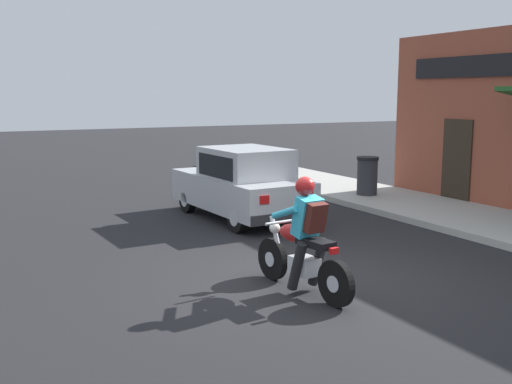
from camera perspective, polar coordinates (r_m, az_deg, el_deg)
name	(u,v)px	position (r m, az deg, el deg)	size (l,w,h in m)	color
ground_plane	(313,280)	(8.93, 5.40, -8.39)	(80.00, 80.00, 0.00)	black
sidewalk_curb	(431,209)	(14.42, 16.30, -1.61)	(2.60, 22.00, 0.14)	#ADAAA3
motorcycle_with_rider	(303,245)	(8.22, 4.54, -5.03)	(0.61, 2.02, 1.62)	black
car_hatchback	(241,184)	(13.05, -1.40, 0.75)	(1.80, 3.85, 1.57)	black
trash_bin	(367,176)	(15.64, 10.55, 1.55)	(0.56, 0.56, 0.98)	#2D2D33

